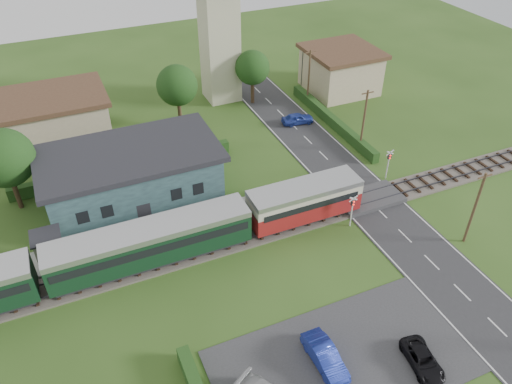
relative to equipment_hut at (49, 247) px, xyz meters
name	(u,v)px	position (x,y,z in m)	size (l,w,h in m)	color
ground	(282,243)	(18.00, -5.20, -1.75)	(120.00, 120.00, 0.00)	#2D4C19
railway_track	(272,227)	(18.00, -3.20, -1.64)	(76.00, 3.20, 0.49)	#4C443D
road	(381,212)	(28.00, -5.20, -1.72)	(6.00, 70.00, 0.05)	#28282B
car_park	(342,361)	(16.50, -17.20, -1.71)	(17.00, 9.00, 0.08)	#333335
crossing_deck	(369,199)	(28.00, -3.20, -1.52)	(6.20, 3.40, 0.45)	#333335
platform	(151,235)	(8.00, 0.00, -1.52)	(30.00, 3.00, 0.45)	gray
equipment_hut	(49,247)	(0.00, 0.00, 0.00)	(2.30, 2.30, 2.55)	#C0BB9A
station_building	(132,176)	(8.00, 5.79, 0.95)	(16.00, 9.00, 5.30)	#2D4044
train	(110,254)	(4.24, -3.20, 0.43)	(43.20, 2.90, 3.40)	#232328
church_tower	(219,17)	(23.00, 22.80, 8.48)	(6.00, 6.00, 17.60)	#C0BB9A
house_west	(58,118)	(3.00, 19.80, 1.04)	(10.80, 8.80, 5.50)	tan
house_east	(340,69)	(38.00, 18.80, 1.05)	(8.80, 8.80, 5.50)	tan
hedge_roadside	(332,120)	(32.20, 10.80, -1.15)	(0.80, 18.00, 1.20)	#193814
hedge_station	(125,169)	(8.00, 10.30, -1.10)	(22.00, 0.80, 1.30)	#193814
tree_a	(4,158)	(-2.00, 8.80, 3.63)	(5.20, 5.20, 8.00)	#332316
tree_b	(177,86)	(16.00, 17.80, 3.27)	(4.60, 4.60, 7.34)	#332316
tree_c	(252,68)	(26.00, 19.80, 2.91)	(4.20, 4.20, 6.78)	#332316
utility_pole_b	(475,208)	(32.20, -11.20, 1.88)	(1.40, 0.22, 7.00)	#473321
utility_pole_c	(364,120)	(32.20, 4.80, 1.88)	(1.40, 0.22, 7.00)	#473321
utility_pole_d	(309,77)	(32.20, 16.80, 1.88)	(1.40, 0.22, 7.00)	#473321
crossing_signal_near	(352,207)	(24.40, -5.61, 0.39)	(0.84, 0.28, 3.28)	silver
crossing_signal_far	(389,160)	(31.60, -0.81, 0.39)	(0.84, 0.28, 3.28)	silver
streetlamp_east	(302,64)	(34.00, 21.80, 1.29)	(0.30, 0.30, 5.15)	#3F3F47
car_on_road	(298,118)	(28.67, 12.66, -1.06)	(1.51, 3.75, 1.28)	#293FA2
car_park_blue	(325,356)	(15.35, -16.84, -0.98)	(1.46, 4.17, 1.38)	navy
car_park_dark	(423,360)	(21.11, -19.52, -1.16)	(1.70, 3.68, 1.02)	black
pedestrian_near	(230,209)	(15.08, -0.54, -0.54)	(0.55, 0.36, 1.52)	gray
pedestrian_far	(68,251)	(1.34, -0.65, -0.33)	(0.94, 0.73, 1.93)	gray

